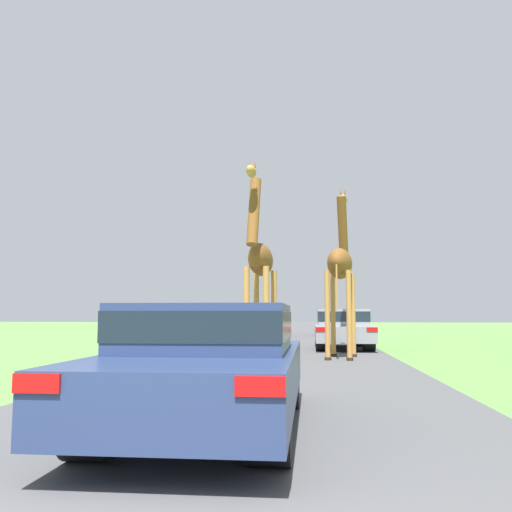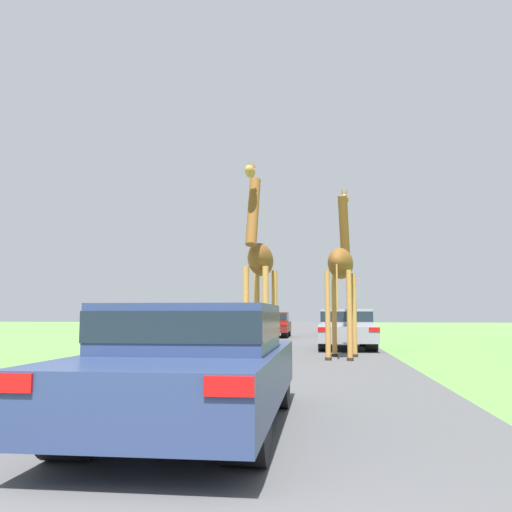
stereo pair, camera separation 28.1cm
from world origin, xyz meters
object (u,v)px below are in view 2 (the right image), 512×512
(car_far_ahead, at_px, (340,323))
(car_lead_maroon, at_px, (195,361))
(giraffe_near_road, at_px, (260,263))
(giraffe_companion, at_px, (341,265))
(car_queue_left, at_px, (346,327))
(sign_post, at_px, (171,321))
(car_queue_right, at_px, (274,324))

(car_far_ahead, bearing_deg, car_lead_maroon, -95.25)
(giraffe_near_road, relative_size, giraffe_companion, 0.98)
(giraffe_near_road, bearing_deg, giraffe_companion, -144.60)
(car_queue_left, height_order, car_far_ahead, car_queue_left)
(giraffe_companion, relative_size, car_far_ahead, 1.15)
(car_far_ahead, relative_size, sign_post, 3.21)
(giraffe_near_road, distance_m, giraffe_companion, 2.60)
(car_far_ahead, distance_m, sign_post, 14.89)
(giraffe_near_road, height_order, sign_post, giraffe_near_road)
(giraffe_near_road, relative_size, car_queue_left, 1.09)
(car_lead_maroon, height_order, sign_post, sign_post)
(giraffe_near_road, distance_m, car_lead_maroon, 8.64)
(car_queue_left, xyz_separation_m, sign_post, (-6.51, -0.12, 0.21))
(car_queue_right, bearing_deg, car_far_ahead, 44.60)
(car_lead_maroon, relative_size, car_queue_left, 1.00)
(giraffe_companion, bearing_deg, giraffe_near_road, -139.86)
(giraffe_near_road, xyz_separation_m, car_queue_right, (-0.98, 15.21, -1.89))
(car_queue_right, xyz_separation_m, car_far_ahead, (3.71, 3.66, 0.00))
(giraffe_companion, xyz_separation_m, car_queue_left, (0.28, 4.37, -1.90))
(car_lead_maroon, relative_size, car_queue_right, 1.17)
(giraffe_near_road, bearing_deg, car_lead_maroon, 95.63)
(car_queue_right, height_order, car_queue_left, car_queue_left)
(car_queue_left, distance_m, car_far_ahead, 13.15)
(giraffe_near_road, bearing_deg, car_queue_right, -82.22)
(giraffe_near_road, relative_size, sign_post, 3.63)
(giraffe_companion, distance_m, sign_post, 7.73)
(giraffe_near_road, bearing_deg, sign_post, -50.26)
(giraffe_companion, xyz_separation_m, car_lead_maroon, (-2.00, -9.78, -1.93))
(car_queue_right, height_order, car_far_ahead, car_queue_right)
(giraffe_companion, bearing_deg, car_far_ahead, 97.17)
(giraffe_companion, bearing_deg, sign_post, 154.55)
(sign_post, bearing_deg, car_queue_right, 72.48)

